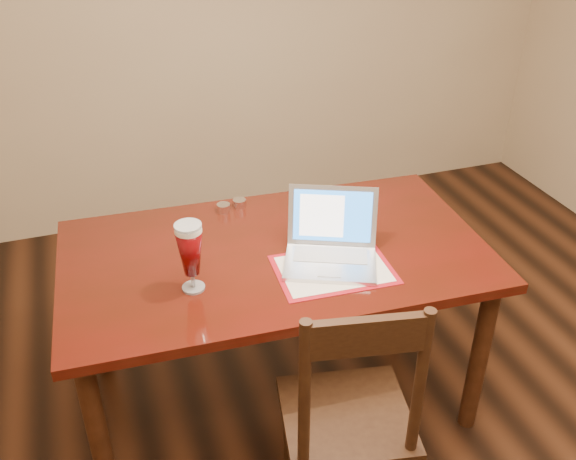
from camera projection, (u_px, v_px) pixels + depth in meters
name	position (u px, v px, depth m)	size (l,w,h in m)	color
room_shell	(447.00, 60.00, 1.71)	(4.51, 5.01, 2.71)	tan
dining_table	(276.00, 270.00, 2.68)	(1.79, 1.07, 1.10)	#450D09
dining_chair	(349.00, 418.00, 2.27)	(0.53, 0.52, 1.08)	black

